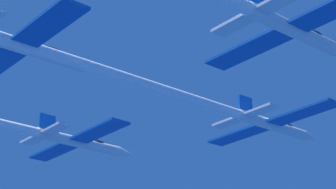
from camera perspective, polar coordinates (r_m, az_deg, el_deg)
name	(u,v)px	position (r m, az deg, el deg)	size (l,w,h in m)	color
jet_lead	(156,88)	(61.27, -1.10, 0.62)	(18.19, 59.37, 3.01)	silver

